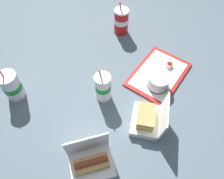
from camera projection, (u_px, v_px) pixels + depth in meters
ground_plane at (109, 91)px, 1.22m from camera, size 3.20×3.20×0.00m
food_tray at (158, 74)px, 1.28m from camera, size 0.39×0.28×0.01m
cake_container at (158, 82)px, 1.20m from camera, size 0.12×0.12×0.07m
ketchup_cup at (169, 65)px, 1.29m from camera, size 0.04×0.04×0.02m
napkin_stack at (151, 71)px, 1.28m from camera, size 0.12×0.12×0.00m
plastic_fork at (173, 72)px, 1.28m from camera, size 0.10×0.07×0.00m
clamshell_hotdog_back at (91, 163)px, 0.95m from camera, size 0.24×0.23×0.18m
clamshell_sandwich_front at (147, 119)px, 1.07m from camera, size 0.24×0.23×0.17m
soda_cup_front at (121, 21)px, 1.43m from camera, size 0.10×0.10×0.23m
soda_cup_corner at (103, 87)px, 1.13m from camera, size 0.09×0.09×0.23m
soda_cup_right at (12, 86)px, 1.14m from camera, size 0.10×0.10×0.23m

